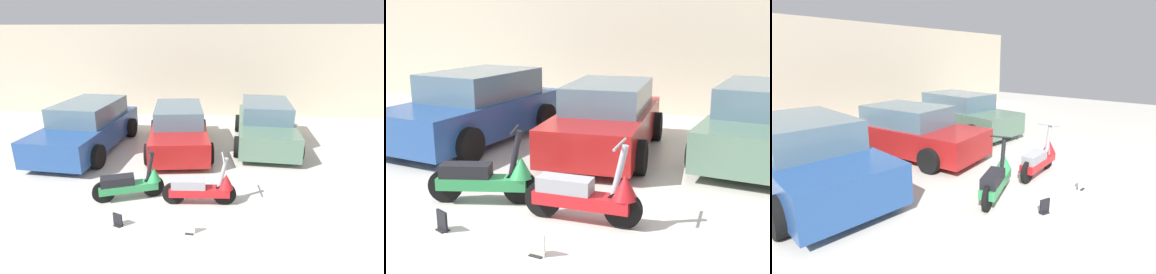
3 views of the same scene
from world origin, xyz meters
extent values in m
plane|color=beige|center=(0.00, 0.00, 0.00)|extent=(28.00, 28.00, 0.00)
cube|color=beige|center=(0.00, 8.03, 1.91)|extent=(19.60, 0.12, 3.81)
cylinder|color=black|center=(-0.63, 0.85, 0.24)|extent=(0.48, 0.24, 0.48)
cylinder|color=black|center=(-1.64, 0.50, 0.24)|extent=(0.48, 0.24, 0.48)
cube|color=#2D8C4C|center=(-1.13, 0.68, 0.30)|extent=(1.28, 0.69, 0.17)
cube|color=black|center=(-1.35, 0.60, 0.48)|extent=(0.76, 0.50, 0.19)
cylinder|color=black|center=(-0.68, 0.83, 0.72)|extent=(0.24, 0.15, 0.68)
cylinder|color=black|center=(-0.68, 0.83, 1.06)|extent=(0.21, 0.54, 0.03)
cone|color=#2D8C4C|center=(-0.61, 0.86, 0.54)|extent=(0.41, 0.41, 0.31)
cylinder|color=black|center=(0.94, 0.62, 0.24)|extent=(0.49, 0.11, 0.49)
cylinder|color=black|center=(-0.13, 0.56, 0.24)|extent=(0.49, 0.11, 0.49)
cube|color=#B2191E|center=(0.40, 0.59, 0.30)|extent=(1.28, 0.36, 0.17)
cube|color=gray|center=(0.18, 0.58, 0.48)|extent=(0.72, 0.32, 0.19)
cylinder|color=gray|center=(0.89, 0.61, 0.73)|extent=(0.23, 0.09, 0.69)
cylinder|color=gray|center=(0.89, 0.61, 1.07)|extent=(0.06, 0.56, 0.03)
cone|color=#B2191E|center=(0.96, 0.62, 0.55)|extent=(0.34, 0.34, 0.32)
cube|color=navy|center=(-3.24, 3.62, 0.54)|extent=(2.13, 4.41, 0.71)
cube|color=slate|center=(-3.22, 3.88, 1.17)|extent=(1.76, 2.52, 0.56)
cylinder|color=black|center=(-2.42, 2.22, 0.33)|extent=(0.28, 0.67, 0.65)
cylinder|color=black|center=(-4.27, 2.37, 0.33)|extent=(0.28, 0.67, 0.65)
cylinder|color=black|center=(-2.21, 4.87, 0.33)|extent=(0.28, 0.67, 0.65)
cylinder|color=black|center=(-4.06, 5.02, 0.33)|extent=(0.28, 0.67, 0.65)
cube|color=maroon|center=(-0.41, 3.84, 0.49)|extent=(2.09, 4.07, 0.65)
cube|color=slate|center=(-0.43, 4.08, 1.07)|extent=(1.68, 2.34, 0.51)
cylinder|color=black|center=(0.58, 2.74, 0.30)|extent=(0.27, 0.62, 0.60)
cylinder|color=black|center=(-1.10, 2.54, 0.30)|extent=(0.27, 0.62, 0.60)
cylinder|color=black|center=(0.29, 5.15, 0.30)|extent=(0.27, 0.62, 0.60)
cylinder|color=black|center=(-1.39, 4.94, 0.30)|extent=(0.27, 0.62, 0.60)
cube|color=#51705B|center=(2.36, 4.49, 0.50)|extent=(1.98, 4.14, 0.67)
cube|color=slate|center=(2.37, 4.73, 1.10)|extent=(1.65, 2.36, 0.53)
cylinder|color=black|center=(3.13, 3.18, 0.31)|extent=(0.26, 0.63, 0.61)
cylinder|color=black|center=(1.39, 3.31, 0.31)|extent=(0.26, 0.63, 0.61)
cylinder|color=black|center=(3.32, 5.66, 0.31)|extent=(0.26, 0.63, 0.61)
cylinder|color=black|center=(1.59, 5.80, 0.31)|extent=(0.26, 0.63, 0.61)
cube|color=black|center=(-1.09, -0.30, 0.01)|extent=(0.19, 0.17, 0.01)
cube|color=black|center=(-1.09, -0.30, 0.13)|extent=(0.20, 0.10, 0.26)
cube|color=black|center=(0.28, -0.43, 0.01)|extent=(0.17, 0.13, 0.01)
cube|color=silver|center=(0.28, -0.43, 0.13)|extent=(0.20, 0.04, 0.26)
camera|label=1|loc=(0.67, -5.00, 3.45)|focal=28.00mm
camera|label=2|loc=(2.53, -4.72, 2.56)|focal=45.00mm
camera|label=3|loc=(-5.48, -2.24, 2.58)|focal=28.00mm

